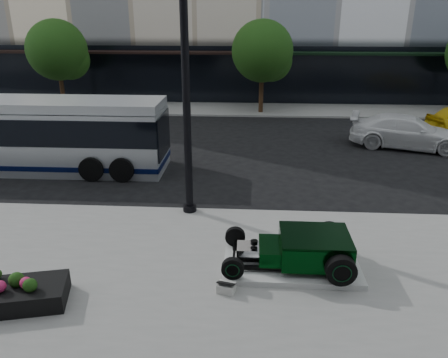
# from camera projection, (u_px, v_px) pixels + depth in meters

# --- Properties ---
(ground) EXTENTS (120.00, 120.00, 0.00)m
(ground) POSITION_uv_depth(u_px,v_px,m) (239.00, 189.00, 16.25)
(ground) COLOR black
(ground) RESTS_ON ground
(sidewalk_far) EXTENTS (70.00, 4.00, 0.12)m
(sidewalk_far) POSITION_uv_depth(u_px,v_px,m) (245.00, 109.00, 29.27)
(sidewalk_far) COLOR gray
(sidewalk_far) RESTS_ON ground
(street_trees) EXTENTS (29.80, 3.80, 5.70)m
(street_trees) POSITION_uv_depth(u_px,v_px,m) (265.00, 53.00, 27.01)
(street_trees) COLOR black
(street_trees) RESTS_ON sidewalk_far
(display_plinth) EXTENTS (3.40, 1.80, 0.15)m
(display_plinth) POSITION_uv_depth(u_px,v_px,m) (291.00, 265.00, 11.04)
(display_plinth) COLOR silver
(display_plinth) RESTS_ON sidewalk_near
(hot_rod) EXTENTS (3.22, 2.00, 0.81)m
(hot_rod) POSITION_uv_depth(u_px,v_px,m) (306.00, 248.00, 10.84)
(hot_rod) COLOR black
(hot_rod) RESTS_ON display_plinth
(info_plaque) EXTENTS (0.46, 0.39, 0.31)m
(info_plaque) POSITION_uv_depth(u_px,v_px,m) (226.00, 287.00, 10.08)
(info_plaque) COLOR silver
(info_plaque) RESTS_ON sidewalk_near
(lamppost) EXTENTS (0.44, 0.44, 7.92)m
(lamppost) POSITION_uv_depth(u_px,v_px,m) (186.00, 99.00, 12.94)
(lamppost) COLOR black
(lamppost) RESTS_ON sidewalk_near
(flower_planter) EXTENTS (2.42, 1.60, 0.72)m
(flower_planter) POSITION_uv_depth(u_px,v_px,m) (14.00, 294.00, 9.61)
(flower_planter) COLOR black
(flower_planter) RESTS_ON sidewalk_near
(transit_bus) EXTENTS (12.12, 2.88, 2.92)m
(transit_bus) POSITION_uv_depth(u_px,v_px,m) (19.00, 134.00, 17.97)
(transit_bus) COLOR silver
(transit_bus) RESTS_ON ground
(white_sedan) EXTENTS (5.75, 3.57, 1.55)m
(white_sedan) POSITION_uv_depth(u_px,v_px,m) (407.00, 132.00, 21.01)
(white_sedan) COLOR white
(white_sedan) RESTS_ON ground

